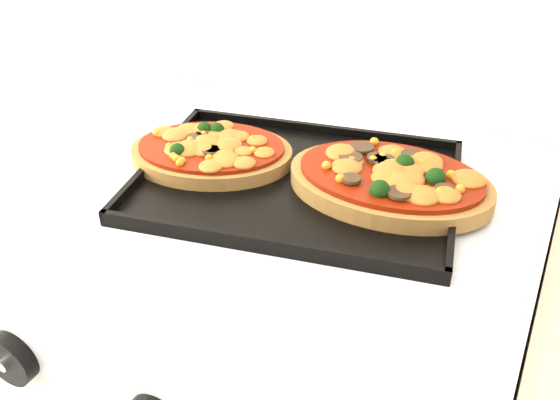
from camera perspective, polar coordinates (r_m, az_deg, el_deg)
The scene contains 4 objects.
knob_left at distance 0.72m, azimuth -23.37°, elevation -13.17°, with size 0.06×0.06×0.02m, color black.
baking_tray at distance 0.81m, azimuth 1.58°, elevation 1.84°, with size 0.41×0.30×0.02m, color black.
pizza_left at distance 0.86m, azimuth -6.29°, elevation 4.52°, with size 0.22×0.16×0.03m, color #A77939, non-canonical shape.
pizza_right at distance 0.79m, azimuth 10.02°, elevation 1.89°, with size 0.26×0.18×0.04m, color #A77939, non-canonical shape.
Camera 1 is at (0.28, 1.09, 1.34)m, focal length 40.00 mm.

